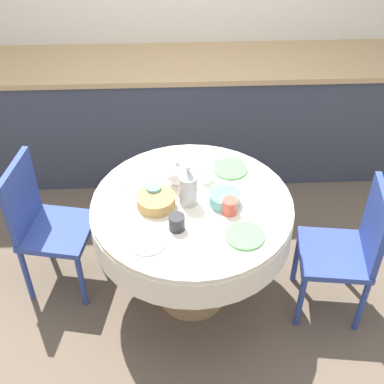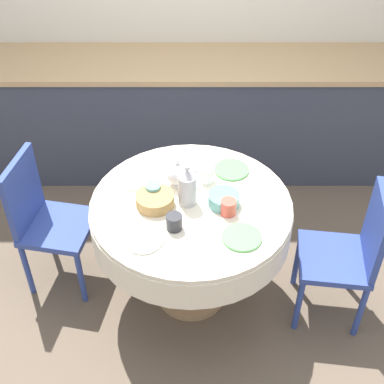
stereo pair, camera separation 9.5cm
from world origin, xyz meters
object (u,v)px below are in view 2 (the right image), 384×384
Objects in this scene: chair_right at (46,217)px; teapot at (179,174)px; coffee_carafe at (188,187)px; chair_left at (351,252)px.

teapot is (0.82, -0.01, 0.34)m from chair_right.
coffee_carafe is (0.87, -0.17, 0.37)m from chair_right.
coffee_carafe is 1.37× the size of teapot.
chair_left is at bearing -7.48° from coffee_carafe.
chair_left and chair_right have the same top height.
chair_left is 1.00m from coffee_carafe.
teapot reaches higher than chair_right.
coffee_carafe reaches higher than chair_right.
chair_right is (-1.79, 0.29, 0.00)m from chair_left.
chair_right is 0.88m from teapot.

